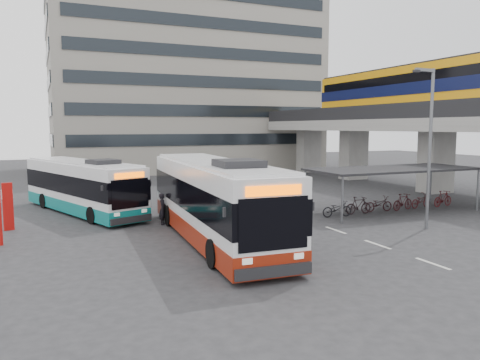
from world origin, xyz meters
name	(u,v)px	position (x,y,z in m)	size (l,w,h in m)	color
ground	(290,235)	(0.00, 0.00, 0.00)	(120.00, 120.00, 0.00)	#28282B
viaduct	(403,111)	(17.00, 11.72, 6.23)	(8.00, 32.00, 9.68)	gray
bike_shelter	(392,187)	(8.47, 3.00, 1.44)	(10.00, 4.00, 2.54)	#595B60
office_block	(185,62)	(6.00, 36.00, 12.50)	(30.00, 15.00, 25.00)	gray
road_markings	(377,245)	(2.50, -3.00, 0.01)	(0.15, 7.60, 0.01)	beige
bus_main	(214,201)	(-3.47, 0.54, 1.72)	(3.39, 12.67, 3.71)	white
bus_teal	(82,187)	(-8.16, 9.71, 1.48)	(5.87, 10.97, 3.20)	white
pedestrian	(163,209)	(-4.74, 4.57, 0.80)	(0.58, 0.38, 1.59)	black
lamp_post	(429,139)	(6.63, -1.47, 4.34)	(1.34, 0.25, 7.61)	#595B60
sign_totem_north	(8,206)	(-11.83, 6.21, 1.18)	(0.49, 0.24, 2.29)	#B40E0B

